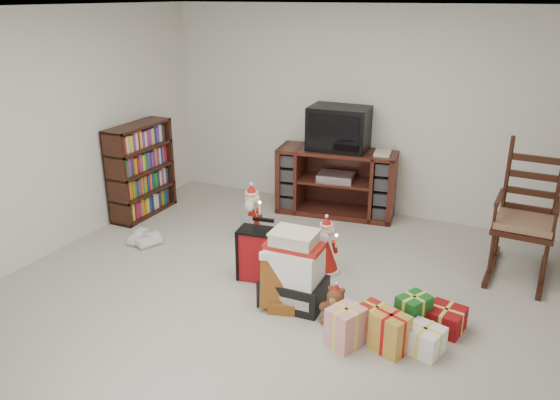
% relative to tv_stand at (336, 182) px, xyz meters
% --- Properties ---
extents(room, '(5.01, 5.01, 2.51)m').
position_rel_tv_stand_xyz_m(room, '(0.15, -2.21, 0.84)').
color(room, '#AEA99F').
rests_on(room, ground).
extents(tv_stand, '(1.50, 0.71, 0.82)m').
position_rel_tv_stand_xyz_m(tv_stand, '(0.00, 0.00, 0.00)').
color(tv_stand, '#481C14').
rests_on(tv_stand, floor).
extents(bookshelf, '(0.31, 0.93, 1.14)m').
position_rel_tv_stand_xyz_m(bookshelf, '(-2.17, -1.04, 0.14)').
color(bookshelf, '#351B0E').
rests_on(bookshelf, floor).
extents(rocking_chair, '(0.59, 0.93, 1.37)m').
position_rel_tv_stand_xyz_m(rocking_chair, '(2.17, -0.69, 0.06)').
color(rocking_chair, '#351B0E').
rests_on(rocking_chair, floor).
extents(gift_pile, '(0.56, 0.41, 0.69)m').
position_rel_tv_stand_xyz_m(gift_pile, '(0.41, -2.20, -0.11)').
color(gift_pile, black).
rests_on(gift_pile, floor).
extents(red_suitcase, '(0.42, 0.26, 0.61)m').
position_rel_tv_stand_xyz_m(red_suitcase, '(-0.06, -1.93, -0.15)').
color(red_suitcase, '#9C1311').
rests_on(red_suitcase, floor).
extents(stocking, '(0.28, 0.18, 0.55)m').
position_rel_tv_stand_xyz_m(stocking, '(0.28, -2.38, -0.14)').
color(stocking, '#0D791F').
rests_on(stocking, floor).
extents(teddy_bear, '(0.22, 0.19, 0.32)m').
position_rel_tv_stand_xyz_m(teddy_bear, '(0.84, -2.30, -0.27)').
color(teddy_bear, brown).
rests_on(teddy_bear, floor).
extents(santa_figurine, '(0.29, 0.28, 0.60)m').
position_rel_tv_stand_xyz_m(santa_figurine, '(0.45, -1.52, -0.18)').
color(santa_figurine, '#AB1812').
rests_on(santa_figurine, floor).
extents(mrs_claus_figurine, '(0.33, 0.31, 0.67)m').
position_rel_tv_stand_xyz_m(mrs_claus_figurine, '(-0.55, -1.18, -0.16)').
color(mrs_claus_figurine, '#AB1812').
rests_on(mrs_claus_figurine, floor).
extents(sneaker_pair, '(0.34, 0.29, 0.10)m').
position_rel_tv_stand_xyz_m(sneaker_pair, '(-1.59, -1.79, -0.37)').
color(sneaker_pair, silver).
rests_on(sneaker_pair, floor).
extents(gift_cluster, '(0.72, 1.00, 0.25)m').
position_rel_tv_stand_xyz_m(gift_cluster, '(1.39, -2.32, -0.29)').
color(gift_cluster, '#A61A13').
rests_on(gift_cluster, floor).
extents(crt_television, '(0.75, 0.57, 0.52)m').
position_rel_tv_stand_xyz_m(crt_television, '(-0.00, 0.04, 0.67)').
color(crt_television, black).
rests_on(crt_television, tv_stand).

